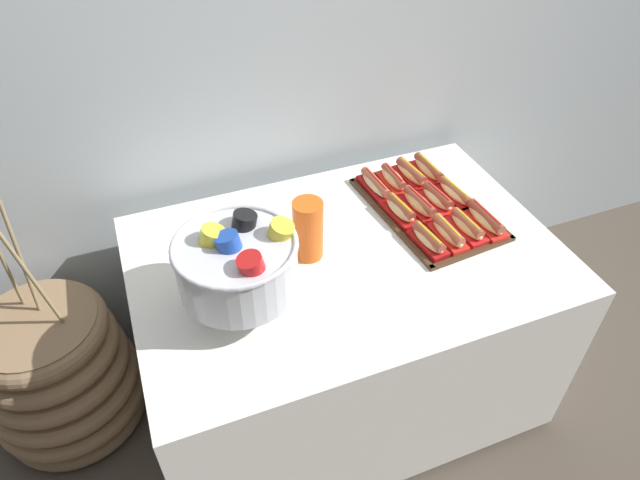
# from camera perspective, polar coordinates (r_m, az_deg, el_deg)

# --- Properties ---
(ground_plane) EXTENTS (10.00, 10.00, 0.00)m
(ground_plane) POSITION_cam_1_polar(r_m,az_deg,el_deg) (2.33, 2.14, -14.89)
(ground_plane) COLOR #4C4238
(back_wall) EXTENTS (6.00, 0.10, 2.60)m
(back_wall) POSITION_cam_1_polar(r_m,az_deg,el_deg) (1.95, -3.97, 22.12)
(back_wall) COLOR #B2BCC1
(back_wall) RESTS_ON ground_plane
(buffet_table) EXTENTS (1.34, 0.89, 0.74)m
(buffet_table) POSITION_cam_1_polar(r_m,az_deg,el_deg) (2.02, 2.41, -8.69)
(buffet_table) COLOR white
(buffet_table) RESTS_ON ground_plane
(floor_vase) EXTENTS (0.54, 0.54, 1.11)m
(floor_vase) POSITION_cam_1_polar(r_m,az_deg,el_deg) (2.25, -25.08, -12.24)
(floor_vase) COLOR #896B4C
(floor_vase) RESTS_ON ground_plane
(serving_tray) EXTENTS (0.37, 0.55, 0.01)m
(serving_tray) POSITION_cam_1_polar(r_m,az_deg,el_deg) (1.96, 10.92, 3.18)
(serving_tray) COLOR #472B19
(serving_tray) RESTS_ON buffet_table
(hot_dog_0) EXTENTS (0.08, 0.16, 0.06)m
(hot_dog_0) POSITION_cam_1_polar(r_m,az_deg,el_deg) (1.79, 11.05, 0.02)
(hot_dog_0) COLOR #B21414
(hot_dog_0) RESTS_ON serving_tray
(hot_dog_1) EXTENTS (0.07, 0.17, 0.06)m
(hot_dog_1) POSITION_cam_1_polar(r_m,az_deg,el_deg) (1.83, 12.97, 0.72)
(hot_dog_1) COLOR red
(hot_dog_1) RESTS_ON serving_tray
(hot_dog_2) EXTENTS (0.08, 0.17, 0.06)m
(hot_dog_2) POSITION_cam_1_polar(r_m,az_deg,el_deg) (1.87, 14.81, 1.36)
(hot_dog_2) COLOR red
(hot_dog_2) RESTS_ON serving_tray
(hot_dog_3) EXTENTS (0.08, 0.18, 0.06)m
(hot_dog_3) POSITION_cam_1_polar(r_m,az_deg,el_deg) (1.91, 16.58, 2.01)
(hot_dog_3) COLOR red
(hot_dog_3) RESTS_ON serving_tray
(hot_dog_4) EXTENTS (0.08, 0.16, 0.06)m
(hot_dog_4) POSITION_cam_1_polar(r_m,az_deg,el_deg) (1.89, 8.25, 3.06)
(hot_dog_4) COLOR #B21414
(hot_dog_4) RESTS_ON serving_tray
(hot_dog_5) EXTENTS (0.09, 0.18, 0.06)m
(hot_dog_5) POSITION_cam_1_polar(r_m,az_deg,el_deg) (1.93, 10.12, 3.63)
(hot_dog_5) COLOR #B21414
(hot_dog_5) RESTS_ON serving_tray
(hot_dog_6) EXTENTS (0.08, 0.17, 0.06)m
(hot_dog_6) POSITION_cam_1_polar(r_m,az_deg,el_deg) (1.97, 11.93, 4.18)
(hot_dog_6) COLOR red
(hot_dog_6) RESTS_ON serving_tray
(hot_dog_7) EXTENTS (0.08, 0.18, 0.06)m
(hot_dog_7) POSITION_cam_1_polar(r_m,az_deg,el_deg) (2.01, 13.66, 4.66)
(hot_dog_7) COLOR #B21414
(hot_dog_7) RESTS_ON serving_tray
(hot_dog_8) EXTENTS (0.07, 0.18, 0.06)m
(hot_dog_8) POSITION_cam_1_polar(r_m,az_deg,el_deg) (2.00, 5.71, 5.61)
(hot_dog_8) COLOR #B21414
(hot_dog_8) RESTS_ON serving_tray
(hot_dog_9) EXTENTS (0.07, 0.16, 0.06)m
(hot_dog_9) POSITION_cam_1_polar(r_m,az_deg,el_deg) (2.03, 7.54, 6.17)
(hot_dog_9) COLOR red
(hot_dog_9) RESTS_ON serving_tray
(hot_dog_10) EXTENTS (0.08, 0.18, 0.06)m
(hot_dog_10) POSITION_cam_1_polar(r_m,az_deg,el_deg) (2.07, 9.31, 6.70)
(hot_dog_10) COLOR #B21414
(hot_dog_10) RESTS_ON serving_tray
(hot_dog_11) EXTENTS (0.07, 0.17, 0.06)m
(hot_dog_11) POSITION_cam_1_polar(r_m,az_deg,el_deg) (2.11, 11.02, 7.12)
(hot_dog_11) COLOR red
(hot_dog_11) RESTS_ON serving_tray
(punch_bowl) EXTENTS (0.34, 0.34, 0.28)m
(punch_bowl) POSITION_cam_1_polar(r_m,az_deg,el_deg) (1.51, -8.41, -2.35)
(punch_bowl) COLOR silver
(punch_bowl) RESTS_ON buffet_table
(cup_stack) EXTENTS (0.09, 0.09, 0.20)m
(cup_stack) POSITION_cam_1_polar(r_m,az_deg,el_deg) (1.69, -1.23, 1.08)
(cup_stack) COLOR #EA5B19
(cup_stack) RESTS_ON buffet_table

